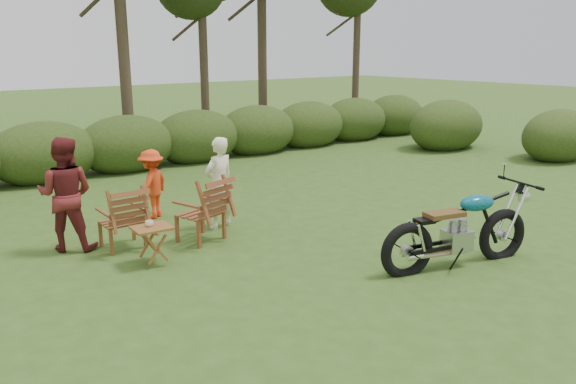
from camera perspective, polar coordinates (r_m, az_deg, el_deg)
ground at (r=7.67m, az=11.05°, el=-9.04°), size 80.00×80.00×0.00m
tree_line at (r=15.46m, az=-16.23°, el=16.86°), size 22.52×11.62×8.14m
motorcycle at (r=8.45m, az=16.57°, el=-7.12°), size 2.49×1.46×1.34m
lawn_chair_right at (r=9.22m, az=-8.79°, el=-4.84°), size 0.90×0.90×1.06m
lawn_chair_left at (r=9.16m, az=-16.34°, el=-5.41°), size 0.68×0.68×0.99m
side_table at (r=8.27m, az=-13.57°, el=-5.30°), size 0.57×0.49×0.56m
cup at (r=8.20m, az=-13.90°, el=-3.12°), size 0.12×0.12×0.09m
adult_a at (r=9.82m, az=-6.86°, el=-3.55°), size 0.63×0.48×1.58m
adult_b at (r=9.36m, az=-21.17°, el=-5.39°), size 1.08×1.03×1.75m
child at (r=10.58m, az=-13.46°, el=-2.52°), size 0.94×0.84×1.26m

